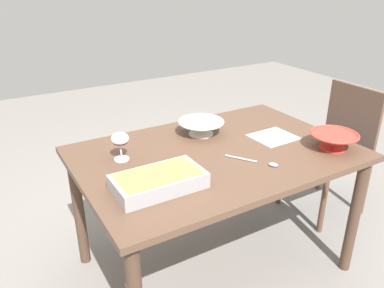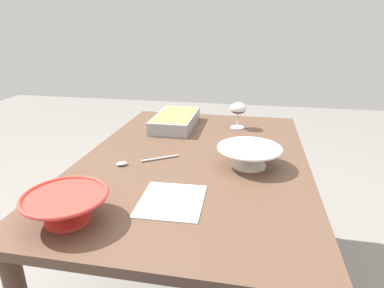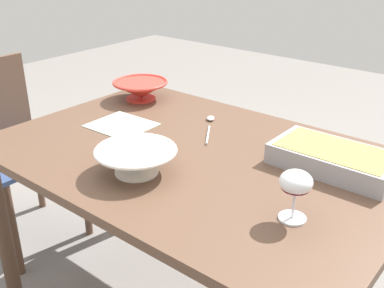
{
  "view_description": "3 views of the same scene",
  "coord_description": "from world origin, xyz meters",
  "px_view_note": "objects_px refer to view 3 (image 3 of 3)",
  "views": [
    {
      "loc": [
        0.99,
        1.44,
        1.54
      ],
      "look_at": [
        0.11,
        -0.05,
        0.77
      ],
      "focal_mm": 35.86,
      "sensor_mm": 36.0,
      "label": 1
    },
    {
      "loc": [
        -1.25,
        -0.23,
        1.25
      ],
      "look_at": [
        0.06,
        0.02,
        0.75
      ],
      "focal_mm": 30.61,
      "sensor_mm": 36.0,
      "label": 2
    },
    {
      "loc": [
        0.88,
        -1.09,
        1.39
      ],
      "look_at": [
        0.04,
        -0.06,
        0.79
      ],
      "focal_mm": 43.18,
      "sensor_mm": 36.0,
      "label": 3
    }
  ],
  "objects_px": {
    "dining_table": "(195,174)",
    "casserole_dish": "(334,158)",
    "wine_glass": "(296,185)",
    "chair": "(9,144)",
    "serving_spoon": "(210,124)",
    "napkin": "(122,125)",
    "mixing_bowl": "(136,159)",
    "small_bowl": "(141,89)"
  },
  "relations": [
    {
      "from": "dining_table",
      "to": "casserole_dish",
      "type": "xyz_separation_m",
      "value": [
        0.41,
        0.18,
        0.12
      ]
    },
    {
      "from": "dining_table",
      "to": "wine_glass",
      "type": "relative_size",
      "value": 9.88
    },
    {
      "from": "chair",
      "to": "serving_spoon",
      "type": "xyz_separation_m",
      "value": [
        0.94,
        0.32,
        0.24
      ]
    },
    {
      "from": "casserole_dish",
      "to": "napkin",
      "type": "xyz_separation_m",
      "value": [
        -0.78,
        -0.17,
        -0.04
      ]
    },
    {
      "from": "chair",
      "to": "serving_spoon",
      "type": "height_order",
      "value": "chair"
    },
    {
      "from": "serving_spoon",
      "to": "mixing_bowl",
      "type": "bearing_deg",
      "value": -82.63
    },
    {
      "from": "chair",
      "to": "small_bowl",
      "type": "xyz_separation_m",
      "value": [
        0.52,
        0.37,
        0.28
      ]
    },
    {
      "from": "small_bowl",
      "to": "serving_spoon",
      "type": "xyz_separation_m",
      "value": [
        0.42,
        -0.05,
        -0.04
      ]
    },
    {
      "from": "wine_glass",
      "to": "casserole_dish",
      "type": "xyz_separation_m",
      "value": [
        -0.04,
        0.33,
        -0.06
      ]
    },
    {
      "from": "casserole_dish",
      "to": "napkin",
      "type": "height_order",
      "value": "casserole_dish"
    },
    {
      "from": "dining_table",
      "to": "mixing_bowl",
      "type": "height_order",
      "value": "mixing_bowl"
    },
    {
      "from": "serving_spoon",
      "to": "small_bowl",
      "type": "bearing_deg",
      "value": 173.11
    },
    {
      "from": "dining_table",
      "to": "mixing_bowl",
      "type": "bearing_deg",
      "value": -102.07
    },
    {
      "from": "napkin",
      "to": "serving_spoon",
      "type": "bearing_deg",
      "value": 39.2
    },
    {
      "from": "wine_glass",
      "to": "serving_spoon",
      "type": "distance_m",
      "value": 0.67
    },
    {
      "from": "napkin",
      "to": "chair",
      "type": "bearing_deg",
      "value": -170.81
    },
    {
      "from": "napkin",
      "to": "dining_table",
      "type": "bearing_deg",
      "value": -1.2
    },
    {
      "from": "serving_spoon",
      "to": "dining_table",
      "type": "bearing_deg",
      "value": -64.41
    },
    {
      "from": "casserole_dish",
      "to": "serving_spoon",
      "type": "height_order",
      "value": "casserole_dish"
    },
    {
      "from": "casserole_dish",
      "to": "small_bowl",
      "type": "bearing_deg",
      "value": 174.35
    },
    {
      "from": "wine_glass",
      "to": "mixing_bowl",
      "type": "height_order",
      "value": "wine_glass"
    },
    {
      "from": "dining_table",
      "to": "serving_spoon",
      "type": "xyz_separation_m",
      "value": [
        -0.11,
        0.22,
        0.09
      ]
    },
    {
      "from": "casserole_dish",
      "to": "serving_spoon",
      "type": "xyz_separation_m",
      "value": [
        -0.51,
        0.04,
        -0.03
      ]
    },
    {
      "from": "chair",
      "to": "napkin",
      "type": "xyz_separation_m",
      "value": [
        0.68,
        0.11,
        0.24
      ]
    },
    {
      "from": "wine_glass",
      "to": "mixing_bowl",
      "type": "relative_size",
      "value": 0.55
    },
    {
      "from": "dining_table",
      "to": "chair",
      "type": "relative_size",
      "value": 1.59
    },
    {
      "from": "dining_table",
      "to": "chair",
      "type": "distance_m",
      "value": 1.06
    },
    {
      "from": "chair",
      "to": "napkin",
      "type": "bearing_deg",
      "value": 9.19
    },
    {
      "from": "casserole_dish",
      "to": "serving_spoon",
      "type": "distance_m",
      "value": 0.52
    },
    {
      "from": "wine_glass",
      "to": "small_bowl",
      "type": "bearing_deg",
      "value": 156.38
    },
    {
      "from": "wine_glass",
      "to": "casserole_dish",
      "type": "bearing_deg",
      "value": 96.21
    },
    {
      "from": "dining_table",
      "to": "casserole_dish",
      "type": "distance_m",
      "value": 0.46
    },
    {
      "from": "mixing_bowl",
      "to": "serving_spoon",
      "type": "bearing_deg",
      "value": 97.37
    },
    {
      "from": "small_bowl",
      "to": "serving_spoon",
      "type": "height_order",
      "value": "small_bowl"
    },
    {
      "from": "dining_table",
      "to": "small_bowl",
      "type": "distance_m",
      "value": 0.61
    },
    {
      "from": "mixing_bowl",
      "to": "napkin",
      "type": "distance_m",
      "value": 0.4
    },
    {
      "from": "mixing_bowl",
      "to": "serving_spoon",
      "type": "distance_m",
      "value": 0.45
    },
    {
      "from": "chair",
      "to": "casserole_dish",
      "type": "bearing_deg",
      "value": 10.97
    },
    {
      "from": "casserole_dish",
      "to": "napkin",
      "type": "relative_size",
      "value": 1.65
    },
    {
      "from": "dining_table",
      "to": "wine_glass",
      "type": "distance_m",
      "value": 0.5
    },
    {
      "from": "chair",
      "to": "small_bowl",
      "type": "height_order",
      "value": "chair"
    },
    {
      "from": "mixing_bowl",
      "to": "small_bowl",
      "type": "height_order",
      "value": "small_bowl"
    }
  ]
}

